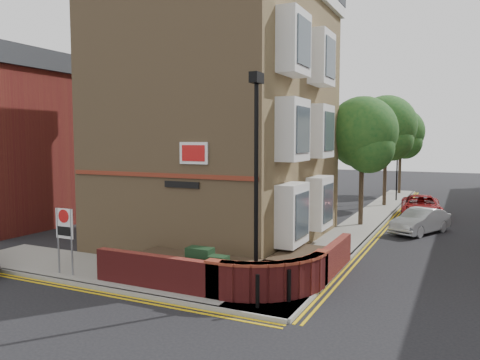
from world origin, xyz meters
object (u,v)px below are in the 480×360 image
zone_sign (65,229)px  silver_car_near (420,221)px  utility_cabinet_large (200,267)px  lamppost (256,184)px

zone_sign → silver_car_near: (10.00, 12.90, -1.04)m
zone_sign → silver_car_near: size_ratio=0.60×
utility_cabinet_large → silver_car_near: (5.30, 12.09, -0.11)m
utility_cabinet_large → zone_sign: size_ratio=0.55×
lamppost → utility_cabinet_large: bearing=177.0°
lamppost → utility_cabinet_large: lamppost is taller
lamppost → silver_car_near: bearing=74.4°
zone_sign → silver_car_near: zone_sign is taller
lamppost → zone_sign: (-6.60, -0.70, -1.70)m
lamppost → zone_sign: bearing=-173.9°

